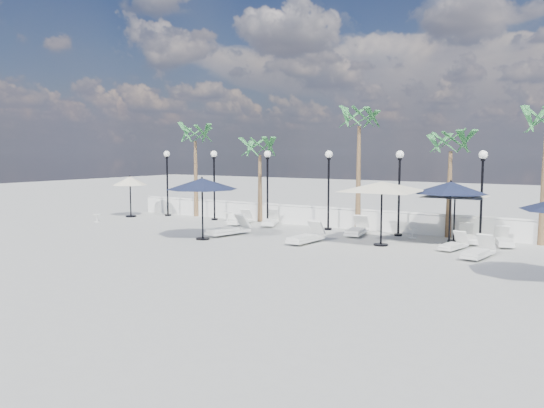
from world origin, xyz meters
The scene contains 29 objects.
ground centered at (0.00, 0.00, 0.00)m, with size 100.00×100.00×0.00m, color #979692.
balustrade centered at (0.00, 7.50, 0.47)m, with size 26.00×0.30×1.01m.
lamppost_0 centered at (-10.50, 6.50, 2.49)m, with size 0.36×0.36×3.84m.
lamppost_1 centered at (-7.00, 6.50, 2.49)m, with size 0.36×0.36×3.84m.
lamppost_2 centered at (-3.50, 6.50, 2.49)m, with size 0.36×0.36×3.84m.
lamppost_3 centered at (0.00, 6.50, 2.49)m, with size 0.36×0.36×3.84m.
lamppost_4 centered at (3.50, 6.50, 2.49)m, with size 0.36×0.36×3.84m.
lamppost_5 centered at (7.00, 6.50, 2.49)m, with size 0.36×0.36×3.84m.
palm_0 centered at (-9.00, 7.30, 4.53)m, with size 2.60×2.60×5.50m.
palm_1 centered at (-4.50, 7.30, 3.75)m, with size 2.60×2.60×4.70m.
palm_2 centered at (1.20, 7.30, 5.12)m, with size 2.60×2.60×6.10m.
palm_3 centered at (5.50, 7.30, 3.95)m, with size 2.60×2.60×4.90m.
lounger_0 centered at (-4.67, 5.71, 0.22)m, with size 0.79×1.83×0.67m.
lounger_1 centered at (-3.04, 2.50, 0.27)m, with size 1.22×2.27×0.81m.
lounger_2 centered at (-3.14, 6.20, 0.24)m, with size 1.34×2.02×0.72m.
lounger_3 centered at (0.92, 2.58, 0.26)m, with size 0.84×2.12×0.78m.
lounger_4 centered at (1.90, 5.59, 0.26)m, with size 0.95×2.12×0.77m.
lounger_5 centered at (6.58, 6.22, 0.24)m, with size 1.19×1.99×0.71m.
lounger_6 centered at (7.60, 3.11, 0.24)m, with size 0.90×1.98×0.71m.
lounger_7 centered at (6.46, 4.27, 0.21)m, with size 0.84×1.71×0.61m.
lounger_8 centered at (7.96, 6.22, 0.23)m, with size 1.07×1.90×0.68m.
side_table_0 centered at (-11.84, 2.44, 0.26)m, with size 0.44×0.44×0.43m.
side_table_1 centered at (-5.89, 6.20, 0.30)m, with size 0.51×0.51×0.50m.
side_table_2 centered at (4.24, 6.20, 0.27)m, with size 0.45×0.45×0.44m.
parasol_navy_left centered at (-3.33, 1.04, 2.40)m, with size 3.08×3.08×2.72m.
parasol_navy_mid centered at (6.06, 5.20, 2.33)m, with size 2.96×2.96×2.65m.
parasol_cream_sq_a centered at (3.73, 3.71, 2.58)m, with size 5.68×5.68×2.79m.
parasol_cream_sq_b centered at (6.01, 6.20, 2.24)m, with size 4.85×4.85×2.43m.
parasol_cream_small centered at (-12.00, 5.01, 2.07)m, with size 1.97×1.97×2.42m.
Camera 1 is at (11.27, -16.53, 3.78)m, focal length 35.00 mm.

